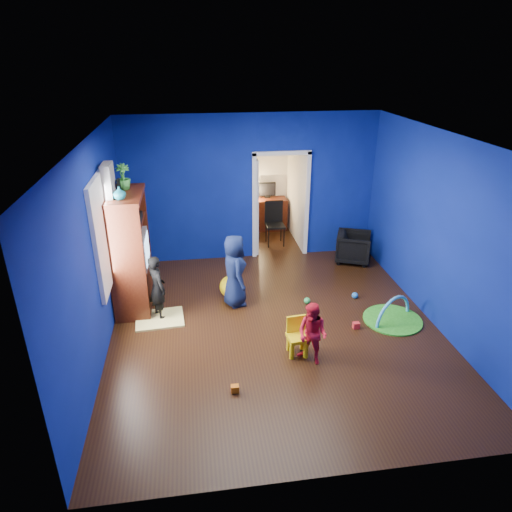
{
  "coord_description": "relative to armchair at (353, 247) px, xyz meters",
  "views": [
    {
      "loc": [
        -1.16,
        -5.9,
        3.96
      ],
      "look_at": [
        -0.24,
        0.4,
        1.07
      ],
      "focal_mm": 32.0,
      "sensor_mm": 36.0,
      "label": 1
    }
  ],
  "objects": [
    {
      "name": "curtain",
      "position": [
        -4.38,
        -1.3,
        0.94
      ],
      "size": [
        0.14,
        0.42,
        2.4
      ],
      "primitive_type": "cube",
      "color": "slate",
      "rests_on": "floor"
    },
    {
      "name": "hopper_ball",
      "position": [
        -2.6,
        -1.11,
        -0.11
      ],
      "size": [
        0.39,
        0.39,
        0.39
      ],
      "primitive_type": "sphere",
      "color": "yellow",
      "rests_on": "floor"
    },
    {
      "name": "toddler_red",
      "position": [
        -1.67,
        -3.09,
        0.15
      ],
      "size": [
        0.55,
        0.55,
        0.9
      ],
      "primitive_type": "imported",
      "rotation": [
        0.0,
        0.0,
        -0.78
      ],
      "color": "red",
      "rests_on": "floor"
    },
    {
      "name": "toy_2",
      "position": [
        -2.78,
        -3.56,
        -0.26
      ],
      "size": [
        0.1,
        0.08,
        0.1
      ],
      "primitive_type": "cube",
      "color": "#DF620B",
      "rests_on": "floor"
    },
    {
      "name": "toy_1",
      "position": [
        -0.47,
        -1.48,
        -0.25
      ],
      "size": [
        0.11,
        0.11,
        0.11
      ],
      "primitive_type": "sphere",
      "color": "blue",
      "rests_on": "floor"
    },
    {
      "name": "book_shelf",
      "position": [
        -1.41,
        2.17,
        1.71
      ],
      "size": [
        0.88,
        0.24,
        0.04
      ],
      "primitive_type": "cube",
      "color": "white",
      "rests_on": "study_desk"
    },
    {
      "name": "wall_back",
      "position": [
        -2.01,
        0.55,
        1.14
      ],
      "size": [
        5.0,
        0.02,
        2.9
      ],
      "primitive_type": "cube",
      "color": "navy",
      "rests_on": "floor"
    },
    {
      "name": "toy_3",
      "position": [
        -1.34,
        -1.53,
        -0.25
      ],
      "size": [
        0.11,
        0.11,
        0.11
      ],
      "primitive_type": "sphere",
      "color": "green",
      "rests_on": "floor"
    },
    {
      "name": "desk_lamp",
      "position": [
        -1.69,
        2.12,
        0.62
      ],
      "size": [
        0.14,
        0.14,
        0.14
      ],
      "primitive_type": "sphere",
      "color": "#FFD88C",
      "rests_on": "study_desk"
    },
    {
      "name": "desk_monitor",
      "position": [
        -1.41,
        2.18,
        0.64
      ],
      "size": [
        0.4,
        0.05,
        0.32
      ],
      "primitive_type": "cube",
      "color": "black",
      "rests_on": "study_desk"
    },
    {
      "name": "wall_left",
      "position": [
        -4.51,
        -2.2,
        1.14
      ],
      "size": [
        0.02,
        5.5,
        2.9
      ],
      "primitive_type": "cube",
      "color": "navy",
      "rests_on": "floor"
    },
    {
      "name": "armchair",
      "position": [
        0.0,
        0.0,
        0.0
      ],
      "size": [
        0.87,
        0.85,
        0.61
      ],
      "primitive_type": "imported",
      "rotation": [
        0.0,
        0.0,
        1.19
      ],
      "color": "black",
      "rests_on": "floor"
    },
    {
      "name": "doorway",
      "position": [
        -1.41,
        0.55,
        0.74
      ],
      "size": [
        1.16,
        0.1,
        2.1
      ],
      "primitive_type": "cube",
      "color": "white",
      "rests_on": "floor"
    },
    {
      "name": "ceiling",
      "position": [
        -2.01,
        -2.2,
        2.59
      ],
      "size": [
        5.0,
        5.5,
        0.01
      ],
      "primitive_type": "cube",
      "color": "white",
      "rests_on": "wall_back"
    },
    {
      "name": "toy_0",
      "position": [
        -0.77,
        -2.39,
        -0.26
      ],
      "size": [
        0.1,
        0.08,
        0.1
      ],
      "primitive_type": "cube",
      "color": "red",
      "rests_on": "floor"
    },
    {
      "name": "wall_right",
      "position": [
        0.49,
        -2.2,
        1.14
      ],
      "size": [
        0.02,
        5.5,
        2.9
      ],
      "primitive_type": "cube",
      "color": "navy",
      "rests_on": "floor"
    },
    {
      "name": "tv_armoire",
      "position": [
        -4.22,
        -1.17,
        0.67
      ],
      "size": [
        0.58,
        1.14,
        1.96
      ],
      "primitive_type": "cube",
      "color": "#391009",
      "rests_on": "floor"
    },
    {
      "name": "kid_chair",
      "position": [
        -1.82,
        -2.89,
        -0.06
      ],
      "size": [
        0.31,
        0.31,
        0.5
      ],
      "primitive_type": "cube",
      "rotation": [
        0.0,
        0.0,
        0.11
      ],
      "color": "yellow",
      "rests_on": "floor"
    },
    {
      "name": "window_left",
      "position": [
        -4.5,
        -1.85,
        1.24
      ],
      "size": [
        0.03,
        0.95,
        1.55
      ],
      "primitive_type": "cube",
      "color": "white",
      "rests_on": "wall_left"
    },
    {
      "name": "vase",
      "position": [
        -4.22,
        -1.47,
        1.75
      ],
      "size": [
        0.23,
        0.23,
        0.19
      ],
      "primitive_type": "imported",
      "rotation": [
        0.0,
        0.0,
        -0.26
      ],
      "color": "#0D676B",
      "rests_on": "tv_armoire"
    },
    {
      "name": "potted_plant",
      "position": [
        -4.22,
        -0.95,
        1.85
      ],
      "size": [
        0.27,
        0.27,
        0.4
      ],
      "primitive_type": "imported",
      "rotation": [
        0.0,
        0.0,
        0.26
      ],
      "color": "#308531",
      "rests_on": "tv_armoire"
    },
    {
      "name": "floor",
      "position": [
        -2.01,
        -2.2,
        -0.31
      ],
      "size": [
        5.0,
        5.5,
        0.01
      ],
      "primitive_type": "cube",
      "color": "black",
      "rests_on": "ground"
    },
    {
      "name": "crt_tv",
      "position": [
        -4.18,
        -1.17,
        0.71
      ],
      "size": [
        0.46,
        0.7,
        0.54
      ],
      "primitive_type": "cube",
      "color": "silver",
      "rests_on": "tv_armoire"
    },
    {
      "name": "folding_chair",
      "position": [
        -1.41,
        1.1,
        0.15
      ],
      "size": [
        0.4,
        0.4,
        0.92
      ],
      "primitive_type": "cube",
      "color": "black",
      "rests_on": "floor"
    },
    {
      "name": "child_navy",
      "position": [
        -2.55,
        -1.36,
        0.32
      ],
      "size": [
        0.49,
        0.66,
        1.25
      ],
      "primitive_type": "imported",
      "rotation": [
        0.0,
        0.0,
        1.73
      ],
      "color": "#0F1538",
      "rests_on": "floor"
    },
    {
      "name": "alcove",
      "position": [
        -1.41,
        1.42,
        0.94
      ],
      "size": [
        1.0,
        1.75,
        2.5
      ],
      "primitive_type": null,
      "color": "silver",
      "rests_on": "floor"
    },
    {
      "name": "play_mat",
      "position": [
        -0.11,
        -2.26,
        -0.29
      ],
      "size": [
        0.93,
        0.93,
        0.02
      ],
      "primitive_type": "cylinder",
      "color": "#3A9521",
      "rests_on": "floor"
    },
    {
      "name": "child_black",
      "position": [
        -3.81,
        -1.6,
        0.23
      ],
      "size": [
        0.42,
        0.47,
        1.07
      ],
      "primitive_type": "imported",
      "rotation": [
        0.0,
        0.0,
        2.09
      ],
      "color": "black",
      "rests_on": "floor"
    },
    {
      "name": "toy_arch",
      "position": [
        -0.11,
        -2.26,
        -0.29
      ],
      "size": [
        0.75,
        0.45,
        0.83
      ],
      "primitive_type": "torus",
      "rotation": [
        1.57,
        0.0,
        0.51
      ],
      "color": "#3F8CD8",
      "rests_on": "floor"
    },
    {
      "name": "study_desk",
      "position": [
        -1.41,
        2.06,
        0.07
      ],
      "size": [
        0.88,
        0.44,
        0.75
      ],
      "primitive_type": "cube",
      "color": "#3D140A",
      "rests_on": "floor"
    },
    {
      "name": "wall_front",
      "position": [
        -2.01,
        -4.95,
        1.14
      ],
      "size": [
        5.0,
        0.02,
        2.9
      ],
      "primitive_type": "cube",
      "color": "navy",
      "rests_on": "floor"
    },
    {
      "name": "yellow_blanket",
      "position": [
        -3.81,
        -1.7,
        -0.29
      ],
      "size": [
        0.79,
        0.65,
        0.03
      ],
      "primitive_type": "cube",
      "rotation": [
        0.0,
        0.0,
        0.07
      ],
      "color": "#F2E07A",
      "rests_on": "floor"
    }
  ]
}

